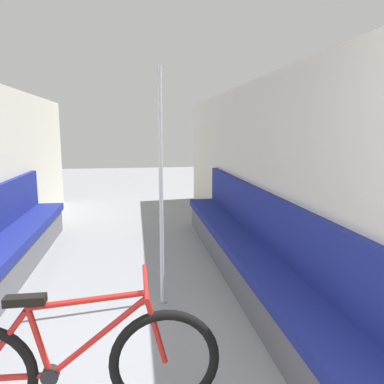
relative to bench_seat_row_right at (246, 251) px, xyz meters
name	(u,v)px	position (x,y,z in m)	size (l,w,h in m)	color
wall_right	(270,180)	(0.24, 0.00, 0.74)	(0.10, 9.41, 2.09)	beige
bench_seat_row_right	(246,251)	(0.00, 0.00, 0.00)	(0.44, 4.63, 0.94)	#5B5B60
bicycle	(73,367)	(-1.47, -1.75, 0.02)	(1.57, 0.46, 0.79)	black
grab_pole_near	(161,193)	(-0.90, -0.41, 0.70)	(0.08, 0.08, 2.07)	gray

